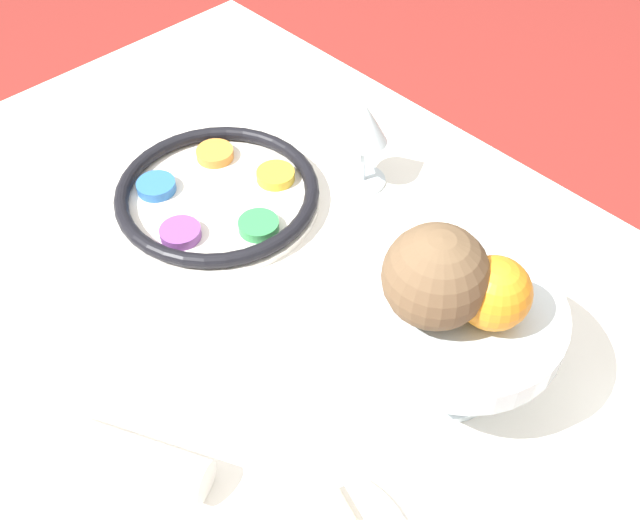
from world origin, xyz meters
TOP-DOWN VIEW (x-y plane):
  - dining_table at (0.00, 0.00)m, footprint 1.16×0.85m
  - seder_plate at (-0.15, 0.05)m, footprint 0.28×0.28m
  - wine_glass at (-0.04, 0.23)m, footprint 0.07×0.07m
  - fruit_stand at (0.26, 0.05)m, footprint 0.22×0.22m
  - orange_fruit at (0.29, 0.06)m, footprint 0.07×0.07m
  - coconut at (0.24, 0.03)m, footprint 0.10×0.10m
  - napkin_roll at (0.11, -0.26)m, footprint 0.17×0.12m

SIDE VIEW (x-z plane):
  - dining_table at x=0.00m, z-range 0.00..0.78m
  - seder_plate at x=-0.15m, z-range 0.78..0.81m
  - napkin_roll at x=0.11m, z-range 0.78..0.82m
  - wine_glass at x=-0.04m, z-range 0.80..0.94m
  - fruit_stand at x=0.26m, z-range 0.82..0.95m
  - orange_fruit at x=0.29m, z-range 0.91..0.98m
  - coconut at x=0.24m, z-range 0.91..1.01m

